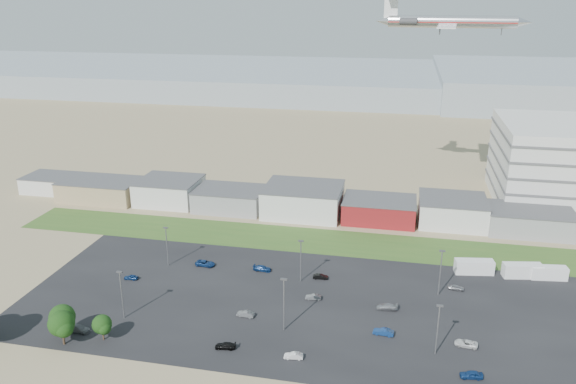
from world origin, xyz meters
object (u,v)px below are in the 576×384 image
(parked_car_0, at_px, (466,343))
(parked_car_13, at_px, (294,356))
(parked_car_10, at_px, (79,329))
(parked_car_1, at_px, (383,332))
(parked_car_8, at_px, (456,288))
(parked_car_9, at_px, (205,263))
(airliner, at_px, (451,22))
(parked_car_3, at_px, (225,346))
(parked_car_7, at_px, (313,297))
(parked_car_11, at_px, (320,277))
(parked_car_2, at_px, (471,375))
(parked_car_6, at_px, (262,268))
(parked_car_5, at_px, (131,277))
(parked_car_4, at_px, (246,314))
(parked_car_12, at_px, (387,307))
(box_trailer_a, at_px, (474,267))

(parked_car_0, distance_m, parked_car_13, 31.40)
(parked_car_0, relative_size, parked_car_10, 0.92)
(parked_car_13, bearing_deg, parked_car_1, 118.21)
(parked_car_0, bearing_deg, parked_car_8, -172.54)
(parked_car_0, distance_m, parked_car_9, 60.88)
(airliner, bearing_deg, parked_car_0, -83.92)
(parked_car_3, relative_size, parked_car_7, 1.15)
(parked_car_1, bearing_deg, parked_car_11, -136.87)
(parked_car_8, bearing_deg, parked_car_13, 141.91)
(parked_car_2, xyz_separation_m, parked_car_10, (-71.03, -0.91, 0.00))
(parked_car_6, distance_m, parked_car_13, 34.14)
(parked_car_8, distance_m, parked_car_13, 42.90)
(parked_car_6, bearing_deg, parked_car_5, 112.38)
(parked_car_4, relative_size, parked_car_8, 1.06)
(parked_car_11, bearing_deg, parked_car_6, 81.07)
(parked_car_2, xyz_separation_m, parked_car_6, (-43.45, 30.48, -0.03))
(airliner, distance_m, parked_car_3, 111.44)
(parked_car_0, distance_m, parked_car_12, 17.61)
(parked_car_9, height_order, parked_car_11, parked_car_9)
(parked_car_6, bearing_deg, parked_car_7, -125.07)
(parked_car_1, relative_size, parked_car_9, 0.84)
(parked_car_0, xyz_separation_m, parked_car_10, (-70.99, -10.08, 0.07))
(parked_car_2, bearing_deg, parked_car_6, -132.38)
(airliner, bearing_deg, parked_car_4, -112.22)
(parked_car_4, distance_m, parked_car_9, 24.86)
(parked_car_11, bearing_deg, box_trailer_a, -77.61)
(parked_car_2, relative_size, parked_car_9, 0.81)
(parked_car_8, xyz_separation_m, parked_car_9, (-56.89, -0.14, 0.07))
(parked_car_8, bearing_deg, airliner, 7.52)
(parked_car_3, bearing_deg, parked_car_0, 96.04)
(box_trailer_a, xyz_separation_m, parked_car_4, (-45.96, -28.63, -1.03))
(box_trailer_a, relative_size, airliner, 0.20)
(parked_car_12, bearing_deg, parked_car_3, -58.96)
(parked_car_7, bearing_deg, parked_car_4, -56.87)
(parked_car_1, bearing_deg, parked_car_13, -48.85)
(parked_car_4, bearing_deg, parked_car_8, 119.60)
(parked_car_0, bearing_deg, parked_car_11, -117.41)
(parked_car_0, distance_m, parked_car_3, 43.39)
(parked_car_5, bearing_deg, parked_car_0, 79.51)
(parked_car_7, relative_size, parked_car_13, 0.98)
(parked_car_5, bearing_deg, parked_car_3, 52.63)
(parked_car_0, height_order, parked_car_2, parked_car_2)
(airliner, xyz_separation_m, parked_car_2, (2.49, -89.26, -52.71))
(parked_car_13, bearing_deg, box_trailer_a, 132.61)
(parked_car_13, bearing_deg, parked_car_0, 101.45)
(parked_car_5, distance_m, parked_car_11, 42.40)
(parked_car_3, distance_m, parked_car_12, 33.90)
(parked_car_4, height_order, parked_car_9, parked_car_9)
(box_trailer_a, bearing_deg, parked_car_4, -157.02)
(parked_car_5, distance_m, parked_car_10, 21.26)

